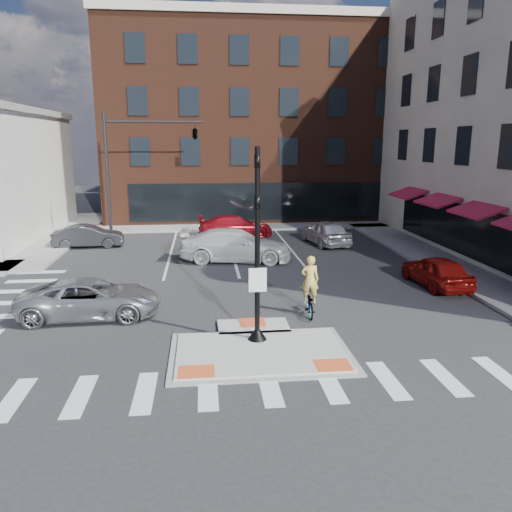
{
  "coord_description": "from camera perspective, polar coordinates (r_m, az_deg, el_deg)",
  "views": [
    {
      "loc": [
        -1.62,
        -14.31,
        6.24
      ],
      "look_at": [
        0.34,
        3.96,
        2.0
      ],
      "focal_mm": 35.0,
      "sensor_mm": 36.0,
      "label": 1
    }
  ],
  "objects": [
    {
      "name": "bg_car_dark",
      "position": [
        31.61,
        -18.61,
        2.17
      ],
      "size": [
        4.2,
        1.75,
        1.35
      ],
      "primitive_type": "imported",
      "rotation": [
        0.0,
        0.0,
        1.65
      ],
      "color": "#2A2A30",
      "rests_on": "ground"
    },
    {
      "name": "refuge_island",
      "position": [
        15.44,
        0.41,
        -10.64
      ],
      "size": [
        5.4,
        4.65,
        0.13
      ],
      "color": "gray",
      "rests_on": "ground"
    },
    {
      "name": "red_sedan",
      "position": [
        23.22,
        19.92,
        -1.63
      ],
      "size": [
        1.91,
        4.17,
        1.38
      ],
      "primitive_type": "imported",
      "rotation": [
        0.0,
        0.0,
        3.21
      ],
      "color": "maroon",
      "rests_on": "ground"
    },
    {
      "name": "building_far_left",
      "position": [
        66.37,
        -8.36,
        11.78
      ],
      "size": [
        10.0,
        12.0,
        10.0
      ],
      "primitive_type": "cube",
      "color": "slate",
      "rests_on": "ground"
    },
    {
      "name": "ground",
      "position": [
        15.7,
        0.3,
        -10.43
      ],
      "size": [
        120.0,
        120.0,
        0.0
      ],
      "primitive_type": "plane",
      "color": "#28282B",
      "rests_on": "ground"
    },
    {
      "name": "sidewalk_n",
      "position": [
        37.12,
        1.11,
        3.43
      ],
      "size": [
        26.0,
        3.0,
        0.15
      ],
      "primitive_type": "cube",
      "color": "gray",
      "rests_on": "ground"
    },
    {
      "name": "building_n",
      "position": [
        46.56,
        -0.45,
        14.91
      ],
      "size": [
        24.4,
        18.4,
        15.5
      ],
      "color": "#492417",
      "rests_on": "ground"
    },
    {
      "name": "bg_car_silver",
      "position": [
        31.03,
        7.94,
        2.72
      ],
      "size": [
        2.57,
        4.79,
        1.55
      ],
      "primitive_type": "imported",
      "rotation": [
        0.0,
        0.0,
        3.31
      ],
      "color": "silver",
      "rests_on": "ground"
    },
    {
      "name": "white_pickup",
      "position": [
        26.44,
        -2.34,
        1.22
      ],
      "size": [
        6.15,
        3.24,
        1.7
      ],
      "primitive_type": "imported",
      "rotation": [
        0.0,
        0.0,
        1.42
      ],
      "color": "silver",
      "rests_on": "ground"
    },
    {
      "name": "mast_arm_signal",
      "position": [
        32.37,
        -9.66,
        12.75
      ],
      "size": [
        6.1,
        2.24,
        8.0
      ],
      "color": "black",
      "rests_on": "ground"
    },
    {
      "name": "sidewalk_e",
      "position": [
        27.99,
        20.39,
        -0.56
      ],
      "size": [
        3.0,
        24.0,
        0.15
      ],
      "primitive_type": "cube",
      "color": "gray",
      "rests_on": "ground"
    },
    {
      "name": "cyclist",
      "position": [
        18.37,
        6.14,
        -4.47
      ],
      "size": [
        0.8,
        1.83,
        2.23
      ],
      "rotation": [
        0.0,
        0.0,
        3.04
      ],
      "color": "#3F3F44",
      "rests_on": "ground"
    },
    {
      "name": "bg_car_red",
      "position": [
        33.32,
        -2.36,
        3.43
      ],
      "size": [
        5.09,
        2.46,
        1.43
      ],
      "primitive_type": "imported",
      "rotation": [
        0.0,
        0.0,
        1.66
      ],
      "color": "maroon",
      "rests_on": "ground"
    },
    {
      "name": "silver_suv",
      "position": [
        19.04,
        -18.37,
        -4.64
      ],
      "size": [
        5.04,
        2.42,
        1.38
      ],
      "primitive_type": "imported",
      "rotation": [
        0.0,
        0.0,
        1.6
      ],
      "color": "#A9ACB0",
      "rests_on": "ground"
    },
    {
      "name": "building_far_right",
      "position": [
        69.13,
        2.78,
        12.77
      ],
      "size": [
        12.0,
        12.0,
        12.0
      ],
      "primitive_type": "cube",
      "color": "brown",
      "rests_on": "ground"
    },
    {
      "name": "signal_pole",
      "position": [
        15.3,
        0.15,
        -1.72
      ],
      "size": [
        0.6,
        0.6,
        5.98
      ],
      "color": "black",
      "rests_on": "refuge_island"
    }
  ]
}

